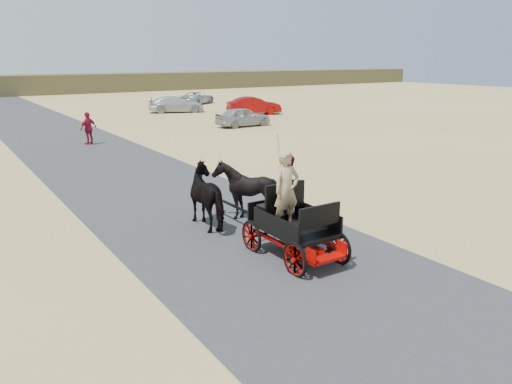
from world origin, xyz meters
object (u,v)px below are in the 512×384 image
horse_left (211,196)px  car_a (243,117)px  car_d (197,98)px  pedestrian (89,128)px  car_b (254,106)px  car_c (176,104)px  carriage (294,242)px  horse_right (245,190)px

horse_left → car_a: bearing=-124.2°
horse_left → car_d: size_ratio=0.46×
horse_left → pedestrian: (0.87, 15.32, 0.02)m
horse_left → car_b: size_ratio=0.46×
horse_left → car_b: 27.76m
car_a → car_d: 17.37m
pedestrian → car_a: size_ratio=0.46×
horse_left → pedestrian: 15.35m
horse_left → car_b: bearing=-125.3°
car_a → car_c: 10.68m
carriage → car_c: bearing=70.4°
carriage → car_d: 39.94m
horse_left → car_c: 29.94m
car_b → car_c: size_ratio=0.93×
carriage → pedestrian: size_ratio=1.39×
car_b → car_d: car_b is taller
car_b → car_d: (0.40, 10.99, -0.11)m
car_b → car_c: 6.80m
car_a → car_b: size_ratio=0.88×
carriage → horse_left: horse_left is taller
pedestrian → horse_left: bearing=61.9°
car_c → car_d: bearing=-20.3°
horse_left → car_a: size_ratio=0.53×
car_b → carriage: bearing=166.4°
car_c → car_d: size_ratio=1.07×
horse_right → car_b: horse_right is taller
horse_left → car_c: size_ratio=0.43×
car_a → car_b: (4.54, 5.67, 0.07)m
car_a → car_b: bearing=-39.4°
pedestrian → car_d: bearing=-155.3°
car_a → car_d: bearing=-17.2°
car_c → horse_right: bearing=179.0°
car_d → car_b: bearing=144.1°
car_a → pedestrian: bearing=98.1°
carriage → car_d: (15.91, 36.63, 0.24)m
car_c → car_d: (4.99, 5.98, -0.07)m
car_b → horse_right: bearing=164.1°
car_a → car_b: 7.26m
carriage → car_d: car_d is taller
carriage → horse_right: 3.09m
car_c → car_d: car_c is taller
pedestrian → carriage: bearing=64.1°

